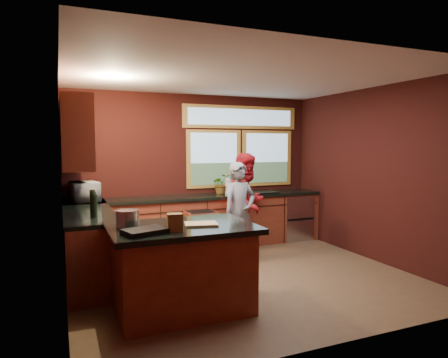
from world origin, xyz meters
TOP-DOWN VIEW (x-y plane):
  - floor at (0.00, 0.00)m, footprint 4.50×4.50m
  - room_shell at (-0.60, 0.32)m, footprint 4.52×4.02m
  - back_counter at (0.20, 1.70)m, footprint 4.50×0.64m
  - left_counter at (-1.95, 0.85)m, footprint 0.64×2.30m
  - island at (-1.08, -0.74)m, footprint 1.55×1.05m
  - person_grey at (0.25, 0.65)m, footprint 0.63×0.47m
  - person_red at (0.60, 1.11)m, footprint 1.01×0.94m
  - microwave at (-1.92, 1.70)m, footprint 0.48×0.62m
  - potted_plant at (0.39, 1.75)m, footprint 0.32×0.28m
  - paper_towel at (0.51, 1.70)m, footprint 0.12×0.12m
  - cutting_board at (-0.88, -0.79)m, footprint 0.40×0.32m
  - stock_pot at (-1.63, -0.59)m, footprint 0.24×0.24m
  - paper_bag at (-1.23, -0.99)m, footprint 0.17×0.14m
  - black_tray at (-1.53, -0.99)m, footprint 0.46×0.38m

SIDE VIEW (x-z plane):
  - floor at x=0.00m, z-range 0.00..0.00m
  - back_counter at x=0.20m, z-range 0.00..0.93m
  - left_counter at x=-1.95m, z-range 0.00..0.93m
  - island at x=-1.08m, z-range 0.01..0.95m
  - person_grey at x=0.25m, z-range 0.00..1.55m
  - person_red at x=0.60m, z-range 0.00..1.67m
  - cutting_board at x=-0.88m, z-range 0.94..0.96m
  - black_tray at x=-1.53m, z-range 0.94..0.99m
  - stock_pot at x=-1.63m, z-range 0.94..1.12m
  - paper_bag at x=-1.23m, z-range 0.94..1.12m
  - paper_towel at x=0.51m, z-range 0.93..1.21m
  - microwave at x=-1.92m, z-range 0.93..1.24m
  - potted_plant at x=0.39m, z-range 0.93..1.29m
  - room_shell at x=-0.60m, z-range 0.44..3.15m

